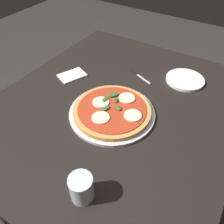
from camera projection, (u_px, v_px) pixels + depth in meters
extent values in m
plane|color=#2D2B28|center=(115.00, 187.00, 1.51)|extent=(6.00, 6.00, 0.00)
cube|color=black|center=(116.00, 108.00, 1.02)|extent=(1.18, 1.01, 0.04)
cube|color=black|center=(216.00, 129.00, 1.42)|extent=(0.07, 0.07, 0.69)
cube|color=black|center=(102.00, 85.00, 1.75)|extent=(0.07, 0.07, 0.69)
cylinder|color=silver|center=(112.00, 113.00, 0.96)|extent=(0.36, 0.36, 0.01)
cylinder|color=tan|center=(112.00, 110.00, 0.94)|extent=(0.32, 0.32, 0.02)
cylinder|color=#B7381E|center=(112.00, 108.00, 0.94)|extent=(0.28, 0.28, 0.00)
cylinder|color=beige|center=(127.00, 98.00, 0.98)|extent=(0.07, 0.07, 0.00)
cylinder|color=beige|center=(101.00, 102.00, 0.96)|extent=(0.07, 0.07, 0.00)
cylinder|color=beige|center=(101.00, 118.00, 0.89)|extent=(0.07, 0.07, 0.00)
cylinder|color=beige|center=(133.00, 115.00, 0.90)|extent=(0.07, 0.07, 0.00)
ellipsoid|color=#286B2D|center=(105.00, 99.00, 0.97)|extent=(0.04, 0.02, 0.00)
ellipsoid|color=#286B2D|center=(118.00, 108.00, 0.93)|extent=(0.03, 0.04, 0.00)
ellipsoid|color=#286B2D|center=(113.00, 95.00, 0.99)|extent=(0.05, 0.05, 0.00)
ellipsoid|color=#286B2D|center=(106.00, 108.00, 0.93)|extent=(0.04, 0.03, 0.00)
ellipsoid|color=#286B2D|center=(116.00, 100.00, 0.96)|extent=(0.03, 0.03, 0.00)
cylinder|color=white|center=(185.00, 80.00, 1.13)|extent=(0.19, 0.19, 0.01)
cube|color=white|center=(72.00, 75.00, 1.16)|extent=(0.15, 0.13, 0.01)
cube|color=black|center=(134.00, 72.00, 1.18)|extent=(0.03, 0.06, 0.01)
cube|color=silver|center=(143.00, 79.00, 1.14)|extent=(0.05, 0.09, 0.00)
cylinder|color=silver|center=(81.00, 188.00, 0.67)|extent=(0.07, 0.07, 0.09)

